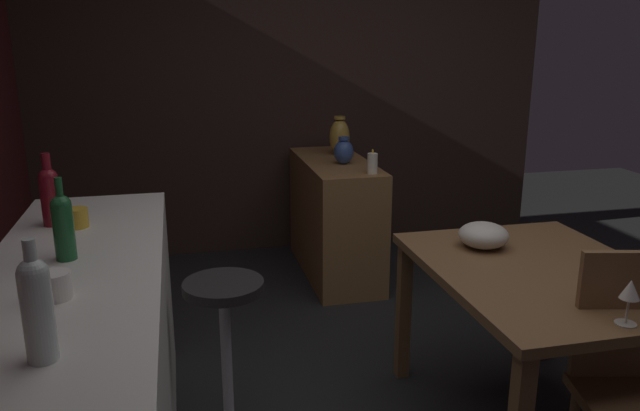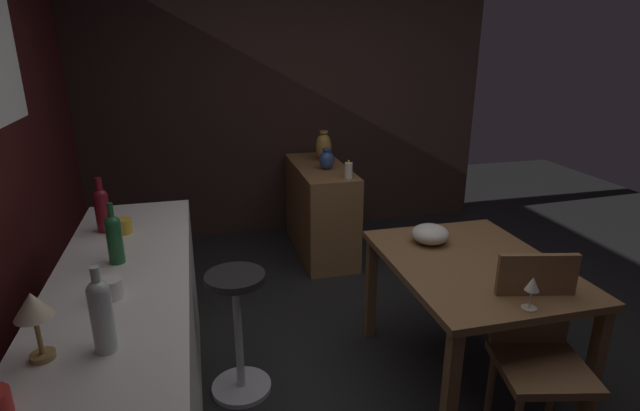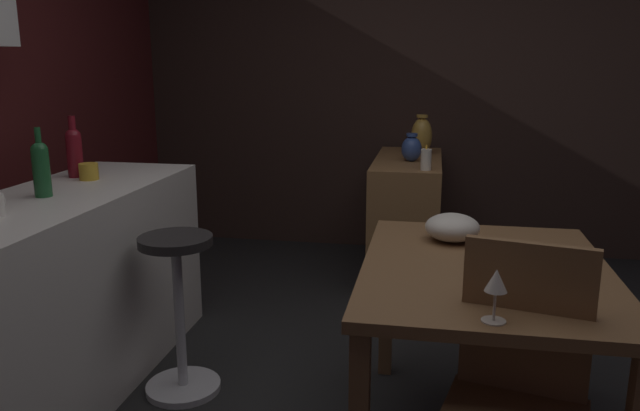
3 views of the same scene
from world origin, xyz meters
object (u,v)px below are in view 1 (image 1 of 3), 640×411
Objects in this scene: fruit_bowl at (483,235)px; bar_stool at (227,359)px; chair_near_window at (637,381)px; vase_ceramic_blue at (344,151)px; wine_bottle_ruby at (50,193)px; vase_brass at (340,137)px; cup_white at (55,285)px; wine_glass_right at (610,270)px; sideboard_cabinet at (335,218)px; wine_bottle_green at (63,224)px; wine_bottle_clear at (37,305)px; cup_mustard at (77,218)px; dining_table at (541,290)px; wine_glass_left at (630,292)px; pillar_candle_tall at (372,163)px.

bar_stool is at bearing 95.42° from fruit_bowl.
chair_near_window is 1.30× the size of bar_stool.
vase_ceramic_blue reaches higher than bar_stool.
vase_brass is at bearing -45.81° from wine_bottle_ruby.
wine_glass_right is at bearing -91.96° from cup_white.
sideboard_cabinet is 2.44m from wine_bottle_green.
wine_bottle_clear is at bearing -175.77° from wine_bottle_green.
sideboard_cabinet is 6.01× the size of vase_ceramic_blue.
wine_bottle_clear is 1.03× the size of wine_bottle_ruby.
cup_white is (-0.35, -0.02, -0.09)m from wine_bottle_green.
cup_mustard is 2.27m from vase_brass.
wine_bottle_clear reaches higher than wine_glass_right.
chair_near_window is 1.52m from bar_stool.
wine_bottle_green is 2.26× the size of cup_white.
bar_stool is 2.27m from vase_brass.
sideboard_cabinet is 3.01m from wine_bottle_clear.
wine_bottle_ruby reaches higher than chair_near_window.
wine_bottle_green is at bearing 3.46° from cup_white.
chair_near_window is (-0.50, -0.07, -0.13)m from dining_table.
sideboard_cabinet is 2.21m from wine_bottle_ruby.
sideboard_cabinet is at bearing 10.78° from wine_glass_right.
vase_ceramic_blue reaches higher than wine_glass_right.
cup_white reaches higher than wine_glass_left.
wine_bottle_ruby is at bearing 14.92° from wine_bottle_green.
wine_bottle_green reaches higher than chair_near_window.
cup_mustard is at bearing 61.38° from wine_glass_left.
chair_near_window is at bearing -90.42° from wine_glass_left.
wine_glass_right is (-0.30, -0.06, 0.20)m from dining_table.
vase_brass reaches higher than cup_mustard.
wine_glass_left is at bearing -118.59° from wine_bottle_ruby.
chair_near_window is 6.05× the size of wine_glass_left.
dining_table is at bearing -105.05° from cup_mustard.
wine_glass_right is at bearing -163.78° from fruit_bowl.
chair_near_window reaches higher than bar_stool.
sideboard_cabinet reaches higher than dining_table.
wine_bottle_green is at bearing 4.23° from wine_bottle_clear.
vase_brass is at bearing -9.90° from vase_ceramic_blue.
vase_brass is at bearing -36.87° from wine_bottle_green.
chair_near_window is 1.92m from wine_bottle_clear.
wine_bottle_clear reaches higher than wine_glass_left.
wine_bottle_ruby is (1.05, 1.93, 0.18)m from wine_glass_left.
cup_mustard is (1.00, 1.91, 0.42)m from chair_near_window.
vase_brass is at bearing 4.01° from pillar_candle_tall.
cup_mustard is at bearing 62.40° from chair_near_window.
vase_brass is at bearing 8.17° from wine_glass_right.
fruit_bowl is at bearing 20.45° from dining_table.
bar_stool is at bearing 61.18° from wine_glass_left.
vase_brass is at bearing 7.63° from chair_near_window.
wine_bottle_green is (0.41, 1.89, 0.18)m from wine_glass_right.
fruit_bowl is at bearing 12.56° from chair_near_window.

